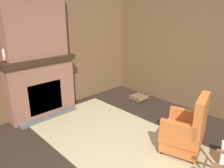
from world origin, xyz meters
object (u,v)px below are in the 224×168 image
Objects in this scene: firewood_stack at (138,97)px; oil_lamp_vase at (4,57)px; armchair at (186,132)px; storage_case at (42,53)px.

firewood_stack is 1.66× the size of oil_lamp_vase.
armchair is 3.14m from storage_case.
firewood_stack is 2.58m from storage_case.
storage_case reaches higher than firewood_stack.
oil_lamp_vase is at bearing 14.03° from armchair.
oil_lamp_vase is (-2.84, -1.64, 1.00)m from armchair.
storage_case is at bearing 89.99° from oil_lamp_vase.
firewood_stack is at bearing 65.21° from storage_case.
oil_lamp_vase reaches higher than storage_case.
oil_lamp_vase reaches higher than firewood_stack.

